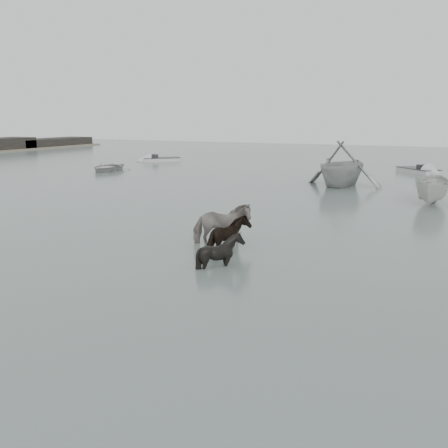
{
  "coord_description": "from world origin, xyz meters",
  "views": [
    {
      "loc": [
        6.62,
        -13.39,
        4.58
      ],
      "look_at": [
        -0.41,
        1.61,
        1.0
      ],
      "focal_mm": 40.0,
      "sensor_mm": 36.0,
      "label": 1
    }
  ],
  "objects_px": {
    "pony_pinto": "(222,221)",
    "rowboat_lead": "(107,166)",
    "pony_dark": "(230,228)",
    "pony_black": "(220,243)"
  },
  "relations": [
    {
      "from": "pony_pinto",
      "to": "pony_black",
      "type": "distance_m",
      "value": 2.67
    },
    {
      "from": "pony_dark",
      "to": "pony_pinto",
      "type": "bearing_deg",
      "value": 46.39
    },
    {
      "from": "pony_dark",
      "to": "rowboat_lead",
      "type": "distance_m",
      "value": 27.55
    },
    {
      "from": "pony_black",
      "to": "rowboat_lead",
      "type": "distance_m",
      "value": 29.43
    },
    {
      "from": "pony_black",
      "to": "rowboat_lead",
      "type": "relative_size",
      "value": 0.35
    },
    {
      "from": "pony_pinto",
      "to": "pony_black",
      "type": "height_order",
      "value": "pony_pinto"
    },
    {
      "from": "pony_dark",
      "to": "pony_black",
      "type": "xyz_separation_m",
      "value": [
        0.62,
        -2.05,
        -0.01
      ]
    },
    {
      "from": "pony_pinto",
      "to": "pony_black",
      "type": "xyz_separation_m",
      "value": [
        1.11,
        -2.42,
        -0.17
      ]
    },
    {
      "from": "pony_black",
      "to": "rowboat_lead",
      "type": "xyz_separation_m",
      "value": [
        -20.72,
        20.9,
        -0.29
      ]
    },
    {
      "from": "pony_pinto",
      "to": "rowboat_lead",
      "type": "distance_m",
      "value": 26.95
    }
  ]
}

